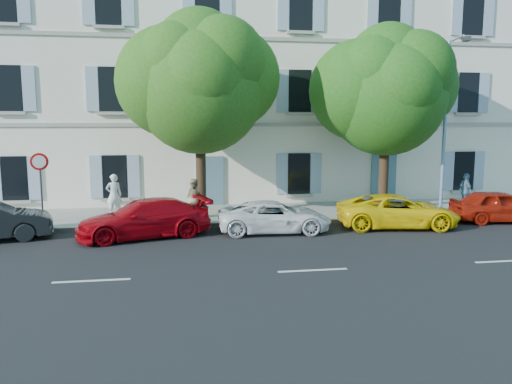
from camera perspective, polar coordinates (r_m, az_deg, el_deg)
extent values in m
plane|color=black|center=(18.05, 3.11, -5.25)|extent=(90.00, 90.00, 0.00)
cube|color=#A09E96|center=(22.31, 0.74, -2.45)|extent=(36.00, 4.50, 0.15)
cube|color=#9E998E|center=(20.21, 1.77, -3.55)|extent=(36.00, 0.16, 0.16)
cube|color=white|center=(27.68, -1.28, 11.92)|extent=(28.00, 7.00, 12.00)
imported|color=#A2040D|center=(18.42, -12.66, -2.97)|extent=(5.09, 3.09, 1.38)
imported|color=white|center=(18.84, 2.14, -2.83)|extent=(4.36, 2.18, 1.18)
imported|color=yellow|center=(20.43, 15.89, -2.10)|extent=(4.97, 2.83, 1.31)
imported|color=#A11909|center=(23.01, 26.06, -1.46)|extent=(4.10, 2.06, 1.34)
cylinder|color=#3A2819|center=(20.89, -6.31, 1.60)|extent=(0.42, 0.42, 3.33)
ellipsoid|color=#37741D|center=(20.79, -6.47, 11.66)|extent=(5.32, 5.32, 5.85)
cylinder|color=#3A2819|center=(22.72, 14.36, 1.69)|extent=(0.42, 0.42, 3.14)
ellipsoid|color=#2D701C|center=(22.61, 14.68, 10.50)|extent=(5.11, 5.11, 5.62)
cylinder|color=#383A3D|center=(20.58, -23.29, -0.42)|extent=(0.07, 0.07, 2.40)
cylinder|color=red|center=(20.41, -23.52, 3.20)|extent=(0.65, 0.17, 0.65)
cylinder|color=#7293BF|center=(23.09, 20.75, 6.77)|extent=(0.15, 0.15, 7.36)
cylinder|color=#7293BF|center=(22.78, 22.06, 15.99)|extent=(0.35, 1.28, 0.09)
cube|color=#383A3D|center=(22.21, 22.92, 15.80)|extent=(0.31, 0.45, 0.17)
imported|color=silver|center=(21.99, -15.93, -0.34)|extent=(0.75, 0.59, 1.80)
imported|color=tan|center=(20.97, -7.14, -0.70)|extent=(1.02, 0.97, 1.65)
imported|color=#547F9B|center=(24.63, 22.84, 0.06)|extent=(0.45, 1.00, 1.67)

